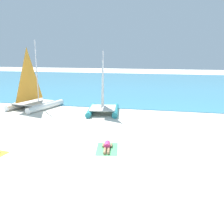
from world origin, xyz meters
TOP-DOWN VIEW (x-y plane):
  - ground_plane at (0.00, 10.00)m, footprint 120.00×120.00m
  - ocean_water at (0.00, 32.06)m, footprint 120.00×40.00m
  - sailboat_teal at (-1.84, 9.96)m, footprint 3.19×4.31m
  - sailboat_white at (-8.44, 10.53)m, footprint 3.89×5.15m
  - towel_right at (0.56, 1.94)m, footprint 1.46×2.08m
  - sunbather_right at (0.55, 2.01)m, footprint 0.71×1.56m

SIDE VIEW (x-z plane):
  - ground_plane at x=0.00m, z-range 0.00..0.00m
  - towel_right at x=0.56m, z-range 0.00..0.01m
  - ocean_water at x=0.00m, z-range 0.00..0.05m
  - sunbather_right at x=0.55m, z-range -0.02..0.28m
  - sailboat_teal at x=-1.84m, z-range -1.79..3.32m
  - sailboat_white at x=-8.44m, z-range -2.11..3.90m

